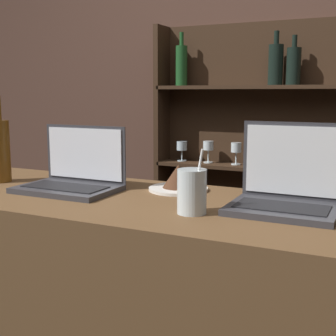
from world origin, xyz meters
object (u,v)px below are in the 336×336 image
(laptop_far, at_px, (286,191))
(cake_plate, at_px, (178,180))
(water_glass, at_px, (192,191))
(wine_bottle_amber, at_px, (0,149))
(laptop_near, at_px, (73,176))

(laptop_far, relative_size, cake_plate, 1.46)
(cake_plate, xyz_separation_m, water_glass, (0.16, -0.26, 0.03))
(laptop_far, bearing_deg, water_glass, -144.87)
(laptop_far, bearing_deg, wine_bottle_amber, -178.07)
(water_glass, distance_m, wine_bottle_amber, 0.84)
(wine_bottle_amber, bearing_deg, water_glass, -8.49)
(laptop_far, bearing_deg, cake_plate, 164.58)
(laptop_near, relative_size, water_glass, 1.82)
(cake_plate, relative_size, water_glass, 1.12)
(laptop_near, bearing_deg, cake_plate, 23.75)
(laptop_near, bearing_deg, water_glass, -13.71)
(cake_plate, height_order, water_glass, water_glass)
(cake_plate, distance_m, wine_bottle_amber, 0.69)
(laptop_near, xyz_separation_m, water_glass, (0.49, -0.12, 0.01))
(laptop_far, bearing_deg, laptop_near, -176.87)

